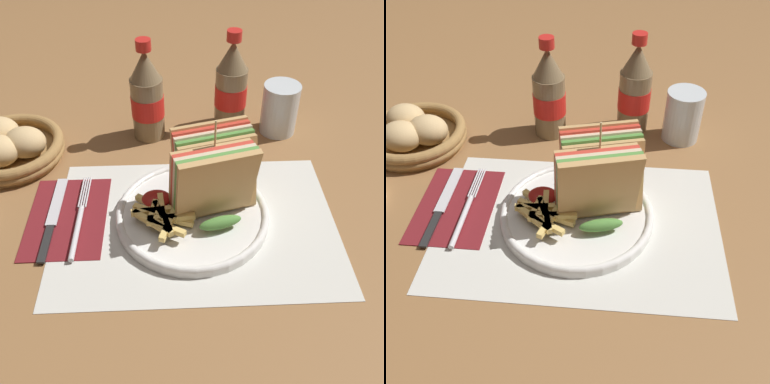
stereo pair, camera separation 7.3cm
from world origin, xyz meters
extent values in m
plane|color=olive|center=(0.00, 0.00, 0.00)|extent=(4.00, 4.00, 0.00)
cube|color=silver|center=(0.02, -0.02, 0.00)|extent=(0.45, 0.32, 0.00)
cylinder|color=white|center=(0.02, -0.01, 0.01)|extent=(0.25, 0.25, 0.01)
torus|color=white|center=(0.02, -0.01, 0.01)|extent=(0.25, 0.25, 0.01)
cube|color=tan|center=(0.05, -0.03, 0.08)|extent=(0.13, 0.06, 0.12)
cube|color=#518E3D|center=(0.05, -0.02, 0.08)|extent=(0.13, 0.06, 0.12)
cube|color=beige|center=(0.05, -0.01, 0.08)|extent=(0.13, 0.06, 0.12)
cube|color=red|center=(0.04, 0.00, 0.08)|extent=(0.13, 0.06, 0.12)
cube|color=tan|center=(0.04, 0.01, 0.08)|extent=(0.13, 0.06, 0.12)
ellipsoid|color=#518E3D|center=(0.06, -0.05, 0.03)|extent=(0.07, 0.04, 0.02)
cube|color=tan|center=(0.06, 0.00, 0.08)|extent=(0.13, 0.06, 0.12)
cube|color=#518E3D|center=(0.05, 0.01, 0.08)|extent=(0.13, 0.06, 0.12)
cube|color=beige|center=(0.05, 0.02, 0.08)|extent=(0.13, 0.06, 0.12)
cube|color=red|center=(0.05, 0.03, 0.08)|extent=(0.13, 0.06, 0.12)
cube|color=tan|center=(0.05, 0.04, 0.08)|extent=(0.13, 0.06, 0.12)
ellipsoid|color=#518E3D|center=(0.06, 0.00, 0.03)|extent=(0.07, 0.04, 0.02)
cylinder|color=tan|center=(0.05, 0.00, 0.10)|extent=(0.00, 0.00, 0.16)
cube|color=#E5C166|center=(-0.03, -0.02, 0.02)|extent=(0.06, 0.03, 0.01)
cube|color=#E5C166|center=(-0.03, -0.03, 0.02)|extent=(0.01, 0.05, 0.01)
cube|color=#E5C166|center=(-0.05, 0.00, 0.02)|extent=(0.06, 0.05, 0.01)
cube|color=#E5C166|center=(-0.02, -0.04, 0.02)|extent=(0.06, 0.03, 0.01)
cube|color=#E5C166|center=(-0.05, -0.02, 0.03)|extent=(0.06, 0.02, 0.01)
cube|color=#E5C166|center=(-0.05, -0.03, 0.03)|extent=(0.02, 0.05, 0.01)
cube|color=#E5C166|center=(-0.03, -0.01, 0.03)|extent=(0.01, 0.05, 0.01)
cube|color=#E5C166|center=(-0.03, -0.05, 0.03)|extent=(0.02, 0.06, 0.01)
cube|color=#E5C166|center=(-0.02, -0.06, 0.03)|extent=(0.03, 0.07, 0.01)
cube|color=#E5C166|center=(-0.04, -0.03, 0.03)|extent=(0.07, 0.04, 0.01)
cube|color=#E5C166|center=(-0.03, -0.04, 0.03)|extent=(0.03, 0.06, 0.01)
cube|color=#E5C166|center=(-0.03, -0.06, 0.03)|extent=(0.06, 0.04, 0.01)
cube|color=#E5C166|center=(-0.05, -0.05, 0.03)|extent=(0.06, 0.05, 0.01)
cube|color=#E5C166|center=(-0.02, -0.04, 0.03)|extent=(0.07, 0.01, 0.01)
ellipsoid|color=maroon|center=(-0.04, 0.01, 0.03)|extent=(0.05, 0.04, 0.02)
cube|color=maroon|center=(-0.19, 0.00, 0.00)|extent=(0.13, 0.19, 0.00)
cylinder|color=silver|center=(-0.17, -0.04, 0.01)|extent=(0.01, 0.11, 0.01)
cylinder|color=silver|center=(-0.17, 0.05, 0.01)|extent=(0.00, 0.08, 0.00)
cylinder|color=silver|center=(-0.17, 0.05, 0.01)|extent=(0.00, 0.08, 0.00)
cylinder|color=silver|center=(-0.17, 0.05, 0.01)|extent=(0.00, 0.08, 0.00)
cylinder|color=silver|center=(-0.16, 0.05, 0.01)|extent=(0.00, 0.08, 0.00)
cube|color=black|center=(-0.21, -0.06, 0.01)|extent=(0.01, 0.08, 0.00)
cube|color=silver|center=(-0.21, 0.03, 0.01)|extent=(0.02, 0.11, 0.00)
cylinder|color=#7A6647|center=(-0.06, 0.23, 0.06)|extent=(0.06, 0.06, 0.12)
cylinder|color=red|center=(-0.06, 0.23, 0.07)|extent=(0.06, 0.06, 0.04)
cone|color=#7A6647|center=(-0.06, 0.23, 0.15)|extent=(0.06, 0.06, 0.06)
cylinder|color=red|center=(-0.06, 0.23, 0.19)|extent=(0.03, 0.03, 0.02)
cylinder|color=#7A6647|center=(0.10, 0.26, 0.06)|extent=(0.06, 0.06, 0.12)
cylinder|color=red|center=(0.10, 0.26, 0.07)|extent=(0.06, 0.06, 0.04)
cone|color=#7A6647|center=(0.10, 0.26, 0.15)|extent=(0.06, 0.06, 0.06)
cylinder|color=red|center=(0.10, 0.26, 0.19)|extent=(0.03, 0.03, 0.02)
cylinder|color=silver|center=(0.20, 0.24, 0.05)|extent=(0.07, 0.07, 0.10)
cylinder|color=black|center=(0.20, 0.24, 0.03)|extent=(0.06, 0.06, 0.06)
cylinder|color=olive|center=(-0.32, 0.17, 0.01)|extent=(0.18, 0.18, 0.01)
torus|color=olive|center=(-0.32, 0.17, 0.02)|extent=(0.20, 0.20, 0.02)
torus|color=olive|center=(-0.32, 0.17, 0.03)|extent=(0.20, 0.20, 0.02)
ellipsoid|color=tan|center=(-0.29, 0.16, 0.04)|extent=(0.08, 0.06, 0.06)
camera|label=1|loc=(-0.01, -0.53, 0.53)|focal=42.00mm
camera|label=2|loc=(0.06, -0.53, 0.53)|focal=42.00mm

